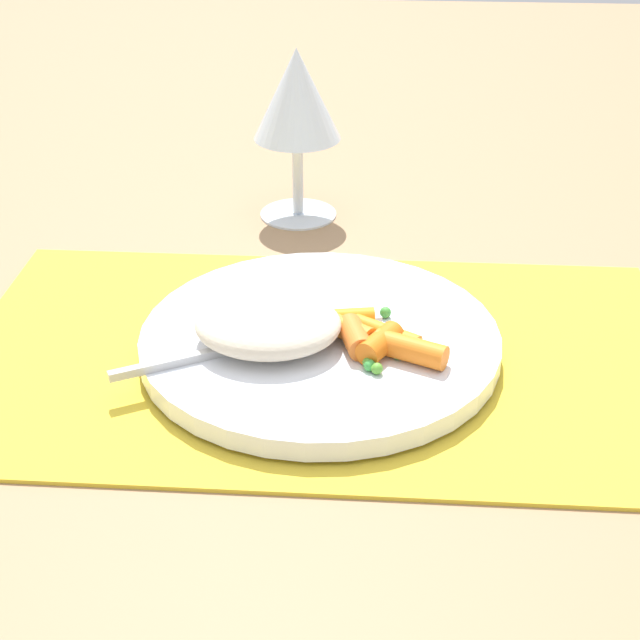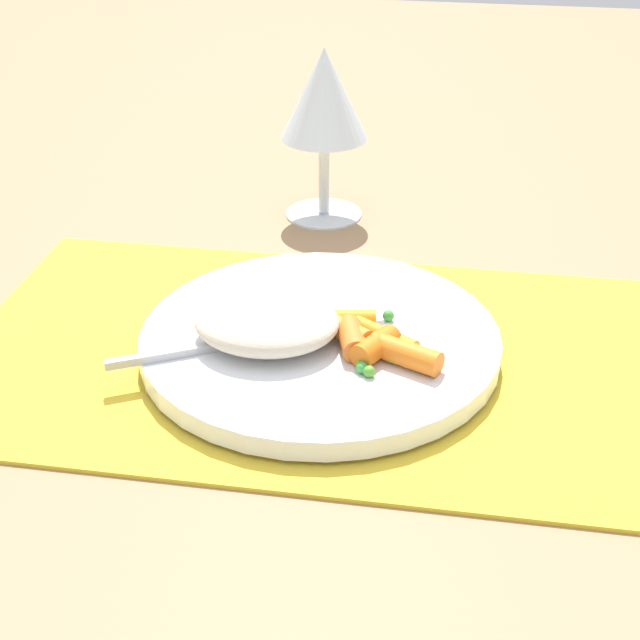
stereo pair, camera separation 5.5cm
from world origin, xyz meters
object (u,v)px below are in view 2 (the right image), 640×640
at_px(plate, 320,341).
at_px(fork, 277,336).
at_px(rice_mound, 267,321).
at_px(carrot_portion, 371,340).
at_px(wine_glass, 324,99).

relative_size(plate, fork, 1.43).
bearing_deg(fork, rice_mound, -172.33).
xyz_separation_m(rice_mound, carrot_portion, (0.07, -0.00, -0.01)).
bearing_deg(plate, carrot_portion, -24.00).
bearing_deg(fork, plate, 27.99).
bearing_deg(rice_mound, carrot_portion, -0.99).
height_order(rice_mound, fork, rice_mound).
distance_m(rice_mound, wine_glass, 0.27).
height_order(fork, wine_glass, wine_glass).
xyz_separation_m(carrot_portion, wine_glass, (-0.08, 0.26, 0.08)).
bearing_deg(fork, wine_glass, 92.03).
relative_size(plate, wine_glass, 1.62).
distance_m(rice_mound, fork, 0.01).
bearing_deg(carrot_portion, plate, 156.00).
relative_size(rice_mound, carrot_portion, 1.09).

